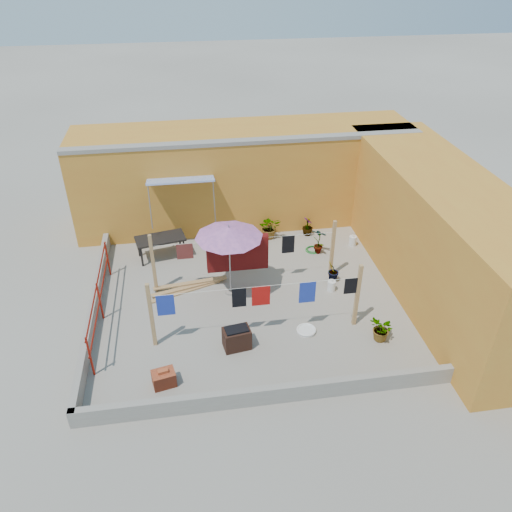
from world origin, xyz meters
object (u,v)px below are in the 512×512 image
object	(u,v)px
outdoor_table	(160,240)
water_jug_a	(331,286)
brazier	(237,338)
patio_umbrella	(229,233)
green_hose	(313,250)
plant_back_a	(270,227)
white_basin	(306,330)
brick_stack	(164,378)
water_jug_b	(353,241)

from	to	relation	value
outdoor_table	water_jug_a	xyz separation A→B (m)	(4.68, -2.46, -0.46)
brazier	patio_umbrella	bearing A→B (deg)	87.63
green_hose	plant_back_a	world-z (taller)	plant_back_a
green_hose	outdoor_table	bearing A→B (deg)	175.91
brazier	plant_back_a	distance (m)	5.27
outdoor_table	patio_umbrella	bearing A→B (deg)	-48.45
white_basin	plant_back_a	size ratio (longest dim) A/B	0.64
white_basin	green_hose	xyz separation A→B (m)	(1.10, 3.71, -0.01)
patio_umbrella	outdoor_table	distance (m)	3.14
brick_stack	brazier	bearing A→B (deg)	28.73
plant_back_a	outdoor_table	bearing A→B (deg)	-169.22
water_jug_a	green_hose	distance (m)	2.13
brazier	white_basin	bearing A→B (deg)	8.98
patio_umbrella	outdoor_table	bearing A→B (deg)	131.55
plant_back_a	white_basin	bearing A→B (deg)	-88.74
brick_stack	brazier	size ratio (longest dim) A/B	0.81
water_jug_a	patio_umbrella	bearing A→B (deg)	173.35
water_jug_b	brick_stack	bearing A→B (deg)	-139.63
water_jug_a	plant_back_a	world-z (taller)	plant_back_a
outdoor_table	water_jug_a	world-z (taller)	outdoor_table
brazier	water_jug_a	world-z (taller)	brazier
white_basin	outdoor_table	bearing A→B (deg)	131.53
patio_umbrella	water_jug_a	world-z (taller)	patio_umbrella
green_hose	plant_back_a	size ratio (longest dim) A/B	0.59
brick_stack	water_jug_b	size ratio (longest dim) A/B	1.50
patio_umbrella	water_jug_a	xyz separation A→B (m)	(2.79, -0.33, -1.77)
water_jug_a	green_hose	xyz separation A→B (m)	(0.00, 2.13, -0.13)
brazier	white_basin	xyz separation A→B (m)	(1.78, 0.28, -0.24)
brick_stack	brazier	xyz separation A→B (m)	(1.73, 0.95, 0.09)
patio_umbrella	green_hose	world-z (taller)	patio_umbrella
plant_back_a	green_hose	bearing A→B (deg)	-39.66
brick_stack	white_basin	xyz separation A→B (m)	(3.51, 1.23, -0.14)
patio_umbrella	brazier	xyz separation A→B (m)	(-0.09, -2.19, -1.64)
patio_umbrella	brick_stack	size ratio (longest dim) A/B	3.95
green_hose	water_jug_b	bearing A→B (deg)	4.68
patio_umbrella	brick_stack	distance (m)	4.02
outdoor_table	brazier	world-z (taller)	outdoor_table
patio_umbrella	water_jug_a	bearing A→B (deg)	-6.65
patio_umbrella	outdoor_table	world-z (taller)	patio_umbrella
plant_back_a	water_jug_b	bearing A→B (deg)	-19.32
water_jug_a	plant_back_a	xyz separation A→B (m)	(-1.20, 3.13, 0.23)
patio_umbrella	water_jug_b	bearing A→B (deg)	24.89
brazier	green_hose	world-z (taller)	brazier
white_basin	patio_umbrella	bearing A→B (deg)	131.52
brazier	outdoor_table	bearing A→B (deg)	112.63
patio_umbrella	outdoor_table	size ratio (longest dim) A/B	1.41
patio_umbrella	outdoor_table	xyz separation A→B (m)	(-1.90, 2.14, -1.30)
patio_umbrella	green_hose	size ratio (longest dim) A/B	4.88
plant_back_a	brick_stack	bearing A→B (deg)	-119.83
brick_stack	green_hose	xyz separation A→B (m)	(4.61, 4.94, -0.16)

